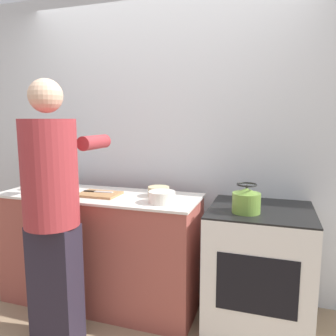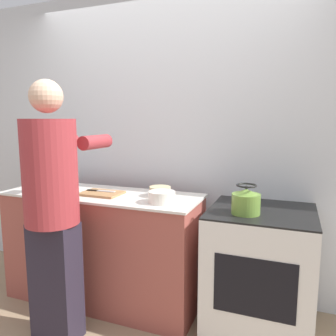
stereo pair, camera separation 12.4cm
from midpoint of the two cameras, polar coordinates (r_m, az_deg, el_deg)
ground_plane at (r=2.65m, az=-4.80°, el=-26.06°), size 12.00×12.00×0.00m
wall_back at (r=2.87m, az=1.35°, el=4.47°), size 8.00×0.05×2.60m
counter at (r=2.82m, az=-9.98°, el=-13.39°), size 1.62×0.58×0.91m
oven at (r=2.53m, az=17.05°, el=-16.69°), size 0.71×0.68×0.88m
person at (r=2.28m, az=-17.90°, el=-6.01°), size 0.39×0.63×1.75m
cutting_board at (r=2.64m, az=-10.18°, el=-4.36°), size 0.32×0.23×0.02m
knife at (r=2.68m, az=-10.45°, el=-3.93°), size 0.24×0.06×0.01m
kettle at (r=2.24m, az=14.98°, el=-5.67°), size 0.19×0.19×0.20m
bowl_prep at (r=2.53m, az=-0.00°, el=-4.11°), size 0.17×0.17×0.08m
bowl_mixing at (r=2.33m, az=0.45°, el=-5.09°), size 0.19×0.19×0.08m
canister_jar at (r=2.83m, az=-15.78°, el=-2.38°), size 0.13×0.13×0.14m
book_stack at (r=3.04m, az=-19.18°, el=-2.56°), size 0.20×0.25×0.07m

